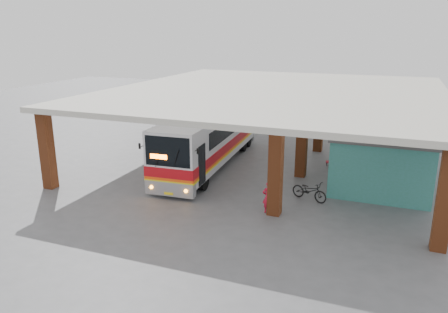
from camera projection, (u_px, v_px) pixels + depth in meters
ground at (236, 186)px, 24.53m from camera, size 90.00×90.00×0.00m
brick_columns at (284, 131)px, 27.88m from camera, size 20.10×21.60×4.35m
canopy_roof at (277, 91)px, 28.89m from camera, size 21.00×23.00×0.30m
shop_building at (383, 154)px, 25.04m from camera, size 5.20×8.20×3.11m
coach_bus at (210, 137)px, 27.79m from camera, size 3.54×13.10×3.77m
motorcycle at (309, 191)px, 22.34m from camera, size 2.09×1.33×1.04m
pedestrian at (268, 197)px, 20.76m from camera, size 0.67×0.56×1.57m
red_chair at (331, 160)px, 28.03m from camera, size 0.50×0.50×0.83m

